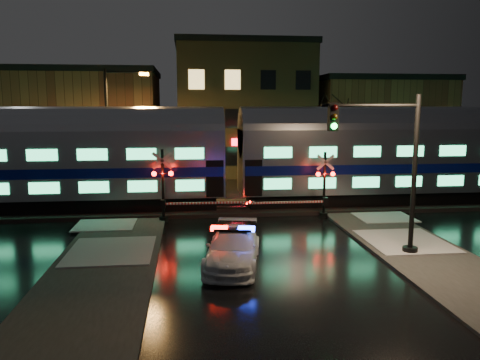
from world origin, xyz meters
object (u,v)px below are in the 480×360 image
crossing_signal_right (318,191)px  traffic_light (391,172)px  police_car (233,248)px  streetlight (112,125)px  crossing_signal_left (170,192)px

crossing_signal_right → traffic_light: traffic_light is taller
police_car → crossing_signal_right: bearing=64.1°
streetlight → crossing_signal_right: bearing=-29.1°
traffic_light → crossing_signal_right: bearing=102.5°
police_car → streetlight: (-6.60, 14.06, 4.24)m
traffic_light → crossing_signal_left: bearing=147.2°
crossing_signal_right → streetlight: (-12.06, 6.70, 3.43)m
police_car → crossing_signal_left: (-2.67, 7.37, 0.91)m
crossing_signal_right → streetlight: 14.22m
police_car → crossing_signal_right: (5.47, 7.36, 0.81)m
police_car → crossing_signal_left: bearing=120.7°
crossing_signal_right → traffic_light: 7.22m
traffic_light → streetlight: 18.90m
police_car → streetlight: 16.10m
police_car → crossing_signal_left: 7.89m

